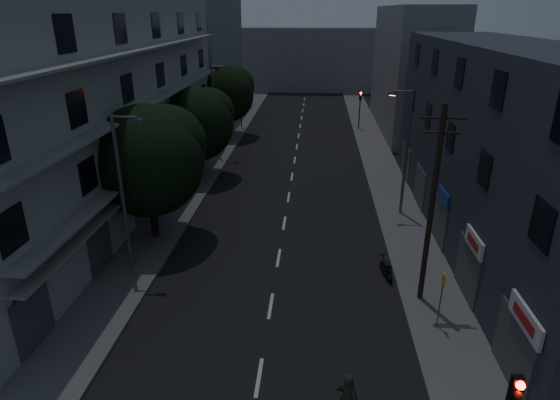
# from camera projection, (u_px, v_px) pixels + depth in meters

# --- Properties ---
(ground) EXTENTS (160.00, 160.00, 0.00)m
(ground) POSITION_uv_depth(u_px,v_px,m) (292.00, 175.00, 38.43)
(ground) COLOR black
(ground) RESTS_ON ground
(sidewalk_left) EXTENTS (3.00, 90.00, 0.15)m
(sidewalk_left) POSITION_uv_depth(u_px,v_px,m) (202.00, 171.00, 38.95)
(sidewalk_left) COLOR #565659
(sidewalk_left) RESTS_ON ground
(sidewalk_right) EXTENTS (3.00, 90.00, 0.15)m
(sidewalk_right) POSITION_uv_depth(u_px,v_px,m) (385.00, 176.00, 37.87)
(sidewalk_right) COLOR #565659
(sidewalk_right) RESTS_ON ground
(lane_markings) EXTENTS (0.15, 60.50, 0.01)m
(lane_markings) POSITION_uv_depth(u_px,v_px,m) (296.00, 153.00, 44.21)
(lane_markings) COLOR beige
(lane_markings) RESTS_ON ground
(building_left) EXTENTS (7.00, 36.00, 14.00)m
(building_left) POSITION_uv_depth(u_px,v_px,m) (103.00, 103.00, 30.20)
(building_left) COLOR #A1A19C
(building_left) RESTS_ON ground
(building_right) EXTENTS (6.19, 28.00, 11.00)m
(building_right) POSITION_uv_depth(u_px,v_px,m) (503.00, 150.00, 25.34)
(building_right) COLOR #292D38
(building_right) RESTS_ON ground
(building_far_left) EXTENTS (6.00, 20.00, 16.00)m
(building_far_left) POSITION_uv_depth(u_px,v_px,m) (206.00, 50.00, 57.53)
(building_far_left) COLOR slate
(building_far_left) RESTS_ON ground
(building_far_right) EXTENTS (6.00, 20.00, 13.00)m
(building_far_right) POSITION_uv_depth(u_px,v_px,m) (411.00, 70.00, 50.83)
(building_far_right) COLOR slate
(building_far_right) RESTS_ON ground
(building_far_end) EXTENTS (24.00, 8.00, 10.00)m
(building_far_end) POSITION_uv_depth(u_px,v_px,m) (307.00, 59.00, 78.12)
(building_far_end) COLOR slate
(building_far_end) RESTS_ON ground
(tree_near) EXTENTS (6.29, 6.29, 7.76)m
(tree_near) POSITION_uv_depth(u_px,v_px,m) (149.00, 156.00, 25.92)
(tree_near) COLOR black
(tree_near) RESTS_ON sidewalk_left
(tree_mid) EXTENTS (5.72, 5.72, 7.04)m
(tree_mid) POSITION_uv_depth(u_px,v_px,m) (198.00, 121.00, 36.24)
(tree_mid) COLOR black
(tree_mid) RESTS_ON sidewalk_left
(tree_far) EXTENTS (5.87, 5.87, 7.26)m
(tree_far) POSITION_uv_depth(u_px,v_px,m) (226.00, 92.00, 48.43)
(tree_far) COLOR black
(tree_far) RESTS_ON sidewalk_left
(traffic_signal_far_right) EXTENTS (0.28, 0.37, 4.10)m
(traffic_signal_far_right) POSITION_uv_depth(u_px,v_px,m) (360.00, 102.00, 51.58)
(traffic_signal_far_right) COLOR black
(traffic_signal_far_right) RESTS_ON sidewalk_right
(traffic_signal_far_left) EXTENTS (0.28, 0.37, 4.10)m
(traffic_signal_far_left) POSITION_uv_depth(u_px,v_px,m) (241.00, 101.00, 52.41)
(traffic_signal_far_left) COLOR black
(traffic_signal_far_left) RESTS_ON sidewalk_left
(street_lamp_left_near) EXTENTS (1.51, 0.25, 8.00)m
(street_lamp_left_near) POSITION_uv_depth(u_px,v_px,m) (124.00, 188.00, 22.47)
(street_lamp_left_near) COLOR slate
(street_lamp_left_near) RESTS_ON sidewalk_left
(street_lamp_right) EXTENTS (1.51, 0.25, 8.00)m
(street_lamp_right) POSITION_uv_depth(u_px,v_px,m) (405.00, 147.00, 29.20)
(street_lamp_right) COLOR #5B5E63
(street_lamp_right) RESTS_ON sidewalk_right
(street_lamp_left_far) EXTENTS (1.51, 0.25, 8.00)m
(street_lamp_left_far) POSITION_uv_depth(u_px,v_px,m) (215.00, 106.00, 41.69)
(street_lamp_left_far) COLOR #5A5D61
(street_lamp_left_far) RESTS_ON sidewalk_left
(utility_pole) EXTENTS (1.80, 0.24, 9.00)m
(utility_pole) POSITION_uv_depth(u_px,v_px,m) (432.00, 204.00, 19.95)
(utility_pole) COLOR black
(utility_pole) RESTS_ON sidewalk_right
(bus_stop_sign) EXTENTS (0.06, 0.35, 2.52)m
(bus_stop_sign) POSITION_uv_depth(u_px,v_px,m) (442.00, 291.00, 19.11)
(bus_stop_sign) COLOR #595B60
(bus_stop_sign) RESTS_ON sidewalk_right
(motorcycle) EXTENTS (0.58, 1.71, 1.10)m
(motorcycle) POSITION_uv_depth(u_px,v_px,m) (386.00, 269.00, 23.50)
(motorcycle) COLOR black
(motorcycle) RESTS_ON ground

